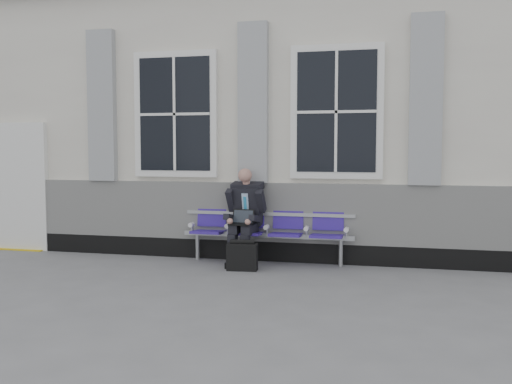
# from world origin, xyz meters

# --- Properties ---
(ground) EXTENTS (70.00, 70.00, 0.00)m
(ground) POSITION_xyz_m (0.00, 0.00, 0.00)
(ground) COLOR slate
(ground) RESTS_ON ground
(station_building) EXTENTS (14.40, 4.40, 4.49)m
(station_building) POSITION_xyz_m (-0.02, 3.47, 2.22)
(station_building) COLOR silver
(station_building) RESTS_ON ground
(bench) EXTENTS (2.60, 0.47, 0.91)m
(bench) POSITION_xyz_m (-0.65, 1.32, 0.55)
(bench) COLOR #9EA0A3
(bench) RESTS_ON ground
(businessman) EXTENTS (0.59, 0.79, 1.43)m
(businessman) POSITION_xyz_m (-0.96, 1.19, 0.77)
(businessman) COLOR black
(businessman) RESTS_ON ground
(briefcase) EXTENTS (0.44, 0.22, 0.44)m
(briefcase) POSITION_xyz_m (-0.88, 0.71, 0.20)
(briefcase) COLOR black
(briefcase) RESTS_ON ground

